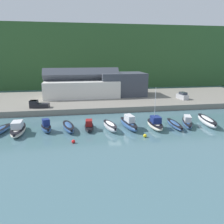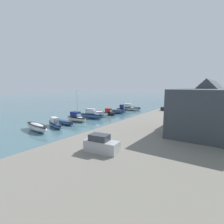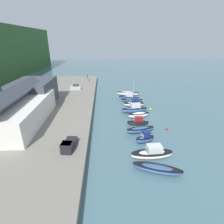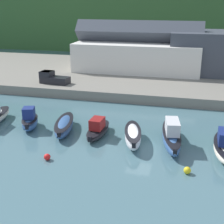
# 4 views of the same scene
# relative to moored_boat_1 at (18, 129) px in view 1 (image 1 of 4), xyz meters

# --- Properties ---
(ground_plane) EXTENTS (320.00, 320.00, 0.00)m
(ground_plane) POSITION_rel_moored_boat_1_xyz_m (18.34, -1.63, -0.92)
(ground_plane) COLOR #476B75
(hillside_backdrop) EXTENTS (240.00, 60.56, 27.42)m
(hillside_backdrop) POSITION_rel_moored_boat_1_xyz_m (18.34, 85.48, 12.79)
(hillside_backdrop) COLOR #335B2D
(hillside_backdrop) RESTS_ON ground_plane
(quay_promenade) EXTENTS (106.10, 29.41, 1.46)m
(quay_promenade) POSITION_rel_moored_boat_1_xyz_m (18.34, 26.64, -0.19)
(quay_promenade) COLOR gray
(quay_promenade) RESTS_ON ground_plane
(harbor_clubhouse) EXTENTS (23.63, 10.93, 9.24)m
(harbor_clubhouse) POSITION_rel_moored_boat_1_xyz_m (13.02, 28.67, 3.73)
(harbor_clubhouse) COLOR silver
(harbor_clubhouse) RESTS_ON quay_promenade
(yacht_club_building) EXTENTS (14.41, 10.64, 7.43)m
(yacht_club_building) POSITION_rel_moored_boat_1_xyz_m (26.44, 29.56, 4.26)
(yacht_club_building) COLOR #3D424C
(yacht_club_building) RESTS_ON quay_promenade
(moored_boat_1) EXTENTS (2.82, 7.84, 2.52)m
(moored_boat_1) POSITION_rel_moored_boat_1_xyz_m (0.00, 0.00, 0.00)
(moored_boat_1) COLOR white
(moored_boat_1) RESTS_ON ground_plane
(moored_boat_2) EXTENTS (2.93, 4.43, 2.64)m
(moored_boat_2) POSITION_rel_moored_boat_1_xyz_m (5.13, 0.18, 0.05)
(moored_boat_2) COLOR #33568E
(moored_boat_2) RESTS_ON ground_plane
(moored_boat_3) EXTENTS (3.24, 6.94, 1.38)m
(moored_boat_3) POSITION_rel_moored_boat_1_xyz_m (9.35, 0.31, -0.19)
(moored_boat_3) COLOR #33568E
(moored_boat_3) RESTS_ON ground_plane
(moored_boat_4) EXTENTS (2.13, 5.57, 2.12)m
(moored_boat_4) POSITION_rel_moored_boat_1_xyz_m (13.41, 0.07, -0.17)
(moored_boat_4) COLOR black
(moored_boat_4) RESTS_ON ground_plane
(moored_boat_5) EXTENTS (2.94, 6.26, 1.65)m
(moored_boat_5) POSITION_rel_moored_boat_1_xyz_m (17.50, -0.91, -0.05)
(moored_boat_5) COLOR silver
(moored_boat_5) RESTS_ON ground_plane
(moored_boat_6) EXTENTS (2.97, 8.08, 2.87)m
(moored_boat_6) POSITION_rel_moored_boat_1_xyz_m (21.43, -0.39, 0.15)
(moored_boat_6) COLOR #33568E
(moored_boat_6) RESTS_ON ground_plane
(moored_boat_7) EXTENTS (2.51, 6.79, 8.39)m
(moored_boat_7) POSITION_rel_moored_boat_1_xyz_m (26.72, -1.24, 0.04)
(moored_boat_7) COLOR white
(moored_boat_7) RESTS_ON ground_plane
(moored_boat_8) EXTENTS (2.00, 7.40, 1.04)m
(moored_boat_8) POSITION_rel_moored_boat_1_xyz_m (31.02, -1.16, -0.36)
(moored_boat_8) COLOR #33568E
(moored_boat_8) RESTS_ON ground_plane
(moored_boat_9) EXTENTS (4.23, 7.75, 2.21)m
(moored_boat_9) POSITION_rel_moored_boat_1_xyz_m (34.10, -0.57, -0.13)
(moored_boat_9) COLOR #33568E
(moored_boat_9) RESTS_ON ground_plane
(moored_boat_10) EXTENTS (3.43, 8.72, 1.62)m
(moored_boat_10) POSITION_rel_moored_boat_1_xyz_m (38.54, -0.76, -0.06)
(moored_boat_10) COLOR white
(moored_boat_10) RESTS_ON ground_plane
(parked_car_0) EXTENTS (2.31, 4.39, 2.16)m
(parked_car_0) POSITION_rel_moored_boat_1_xyz_m (43.20, 19.83, 1.46)
(parked_car_0) COLOR #B7B7BC
(parked_car_0) RESTS_ON quay_promenade
(pickup_truck_0) EXTENTS (4.90, 2.43, 1.90)m
(pickup_truck_0) POSITION_rel_moored_boat_1_xyz_m (1.35, 15.21, 1.36)
(pickup_truck_0) COLOR black
(pickup_truck_0) RESTS_ON quay_promenade
(mooring_buoy_0) EXTENTS (0.64, 0.64, 0.64)m
(mooring_buoy_0) POSITION_rel_moored_boat_1_xyz_m (23.18, -5.76, -0.60)
(mooring_buoy_0) COLOR yellow
(mooring_buoy_0) RESTS_ON ground_plane
(mooring_buoy_1) EXTENTS (0.63, 0.63, 0.63)m
(mooring_buoy_1) POSITION_rel_moored_boat_1_xyz_m (10.33, -6.40, -0.60)
(mooring_buoy_1) COLOR red
(mooring_buoy_1) RESTS_ON ground_plane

